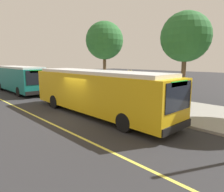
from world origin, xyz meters
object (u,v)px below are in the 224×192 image
transit_bus_second (19,78)px  route_sign_post (130,83)px  transit_bus_main (96,91)px  waiting_bench (127,95)px  pedestrian_commuter (113,91)px

transit_bus_second → route_sign_post: (14.37, 2.93, 0.34)m
transit_bus_main → waiting_bench: bearing=107.3°
transit_bus_second → waiting_bench: size_ratio=6.43×
transit_bus_main → pedestrian_commuter: bearing=116.2°
transit_bus_second → route_sign_post: same height
transit_bus_second → waiting_bench: transit_bus_second is taller
transit_bus_main → transit_bus_second: bearing=-179.1°
transit_bus_second → waiting_bench: (12.37, 4.84, -0.98)m
transit_bus_main → transit_bus_second: (-13.81, -0.22, -0.00)m
route_sign_post → pedestrian_commuter: 2.15m
pedestrian_commuter → transit_bus_second: bearing=-166.0°
route_sign_post → waiting_bench: bearing=136.4°
transit_bus_second → route_sign_post: size_ratio=3.67×
pedestrian_commuter → transit_bus_main: bearing=-63.8°
waiting_bench → route_sign_post: size_ratio=0.57×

